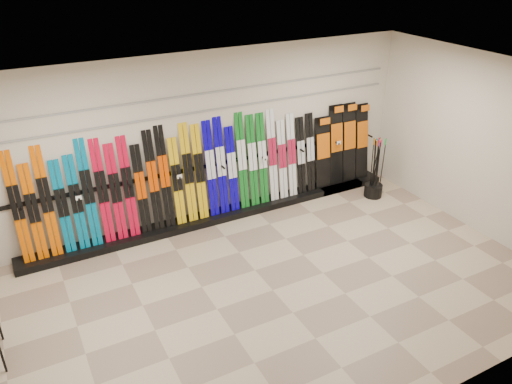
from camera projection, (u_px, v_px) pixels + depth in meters
floor at (273, 290)px, 7.28m from camera, size 8.00×8.00×0.00m
back_wall at (202, 139)px, 8.56m from camera, size 8.00×0.00×8.00m
right_wall at (484, 147)px, 8.26m from camera, size 0.00×5.00×5.00m
ceiling at (277, 88)px, 5.91m from camera, size 8.00×8.00×0.00m
ski_rack_base at (222, 215)px, 9.14m from camera, size 8.00×0.40×0.12m
skis at (181, 177)px, 8.50m from camera, size 5.37×0.30×1.82m
snowboards at (342, 145)px, 9.95m from camera, size 1.27×0.25×1.61m
pole_bin at (373, 190)px, 9.87m from camera, size 0.35×0.35×0.25m
ski_poles at (376, 168)px, 9.65m from camera, size 0.27×0.25×1.18m
slatwall_rail_0 at (201, 112)px, 8.32m from camera, size 7.60×0.02×0.03m
slatwall_rail_1 at (200, 94)px, 8.18m from camera, size 7.60×0.02×0.03m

